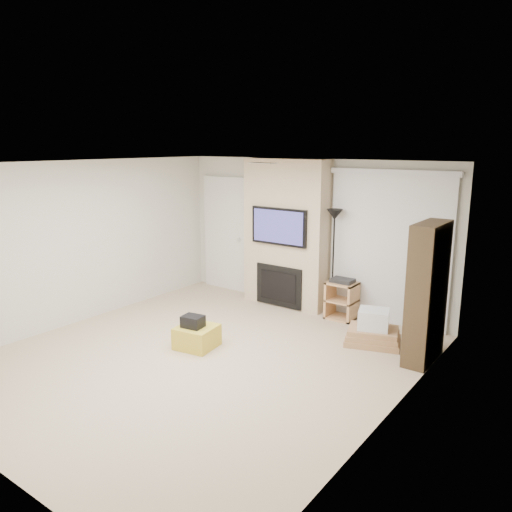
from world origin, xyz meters
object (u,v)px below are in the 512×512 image
Objects in this scene: bookshelf at (427,293)px; av_stand at (342,298)px; ottoman at (197,337)px; box_stack at (373,331)px; floor_lamp at (334,233)px.

av_stand is at bearing 153.10° from bookshelf.
box_stack reaches higher than ottoman.
box_stack is at bearing -35.16° from floor_lamp.
av_stand is at bearing -14.54° from floor_lamp.
floor_lamp is at bearing 154.43° from bookshelf.
box_stack is 1.03m from bookshelf.
floor_lamp is 1.98× the size of box_stack.
floor_lamp is at bearing 68.98° from ottoman.
av_stand is (1.08, 2.22, 0.20)m from ottoman.
ottoman is 2.45m from box_stack.
floor_lamp reaches higher than av_stand.
floor_lamp is (0.87, 2.27, 1.22)m from ottoman.
floor_lamp reaches higher than box_stack.
ottoman is at bearing -115.91° from av_stand.
ottoman is at bearing -151.60° from bookshelf.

